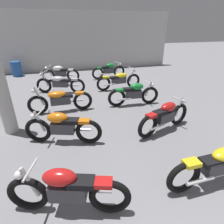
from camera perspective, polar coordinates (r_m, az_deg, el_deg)
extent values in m
cube|color=#BCBAB7|center=(12.77, -10.87, 20.94)|extent=(12.66, 0.24, 3.60)
torus|color=black|center=(3.43, -24.83, -22.34)|extent=(0.67, 0.32, 0.67)
torus|color=black|center=(3.12, -0.65, -25.17)|extent=(0.67, 0.32, 0.67)
cylinder|color=silver|center=(3.21, -24.37, -19.44)|extent=(0.25, 0.14, 0.56)
cube|color=#38383D|center=(3.14, -13.65, -22.98)|extent=(0.62, 0.41, 0.28)
ellipsoid|color=red|center=(2.96, -16.20, -19.11)|extent=(0.58, 0.43, 0.26)
cube|color=black|center=(2.94, -9.66, -20.87)|extent=(0.46, 0.35, 0.10)
cube|color=red|center=(2.90, -2.80, -21.33)|extent=(0.33, 0.28, 0.08)
cylinder|color=silver|center=(3.02, -24.23, -16.08)|extent=(0.19, 0.47, 0.04)
sphere|color=white|center=(3.18, -27.20, -17.18)|extent=(0.14, 0.14, 0.14)
cylinder|color=silver|center=(3.24, -5.33, -23.37)|extent=(0.54, 0.24, 0.07)
torus|color=black|center=(5.00, -22.19, -5.38)|extent=(0.67, 0.32, 0.67)
torus|color=black|center=(4.62, -7.30, -6.20)|extent=(0.67, 0.32, 0.67)
cylinder|color=silver|center=(4.85, -21.83, -2.79)|extent=(0.25, 0.14, 0.56)
cube|color=#38383D|center=(4.72, -15.19, -4.78)|extent=(0.62, 0.41, 0.28)
ellipsoid|color=orange|center=(4.62, -16.76, -1.72)|extent=(0.58, 0.43, 0.26)
cube|color=black|center=(4.56, -12.84, -2.74)|extent=(0.46, 0.36, 0.10)
cube|color=orange|center=(4.49, -8.77, -2.88)|extent=(0.33, 0.28, 0.08)
cylinder|color=silver|center=(4.72, -21.68, -0.04)|extent=(0.19, 0.47, 0.04)
sphere|color=white|center=(4.85, -23.60, -1.26)|extent=(0.14, 0.14, 0.14)
cylinder|color=silver|center=(4.78, -9.99, -5.45)|extent=(0.54, 0.24, 0.07)
torus|color=black|center=(6.57, -22.25, 2.02)|extent=(0.67, 0.12, 0.67)
torus|color=black|center=(6.52, -9.16, 3.50)|extent=(0.67, 0.12, 0.67)
cylinder|color=silver|center=(6.45, -22.01, 4.63)|extent=(0.27, 0.07, 0.66)
cube|color=#38383D|center=(6.46, -15.84, 3.59)|extent=(0.66, 0.25, 0.28)
ellipsoid|color=orange|center=(6.39, -16.97, 5.32)|extent=(0.61, 0.33, 0.22)
cube|color=black|center=(6.41, -14.03, 4.97)|extent=(0.40, 0.25, 0.10)
cube|color=orange|center=(6.40, -10.24, 5.89)|extent=(0.28, 0.20, 0.08)
cylinder|color=silver|center=(6.34, -21.93, 7.30)|extent=(0.05, 0.68, 0.04)
sphere|color=white|center=(6.41, -23.52, 6.05)|extent=(0.14, 0.14, 0.14)
cylinder|color=silver|center=(6.63, -11.42, 3.52)|extent=(0.55, 0.08, 0.07)
torus|color=black|center=(8.67, -20.57, 7.80)|extent=(0.67, 0.32, 0.67)
torus|color=black|center=(8.21, -10.78, 8.04)|extent=(0.67, 0.32, 0.67)
cylinder|color=silver|center=(8.56, -20.39, 9.79)|extent=(0.28, 0.15, 0.66)
cube|color=#38383D|center=(8.38, -15.89, 8.60)|extent=(0.70, 0.44, 0.28)
ellipsoid|color=#B7B7BC|center=(8.36, -16.74, 10.02)|extent=(0.67, 0.49, 0.22)
cube|color=black|center=(8.28, -14.54, 9.56)|extent=(0.46, 0.35, 0.10)
cube|color=#B7B7BC|center=(8.15, -11.65, 10.04)|extent=(0.33, 0.28, 0.08)
cylinder|color=silver|center=(8.47, -20.33, 11.82)|extent=(0.25, 0.66, 0.04)
sphere|color=white|center=(8.57, -21.47, 10.96)|extent=(0.14, 0.14, 0.14)
cylinder|color=silver|center=(8.39, -12.26, 8.16)|extent=(0.54, 0.24, 0.07)
torus|color=black|center=(10.38, -19.33, 10.75)|extent=(0.68, 0.27, 0.67)
torus|color=black|center=(10.08, -12.13, 11.19)|extent=(0.68, 0.27, 0.67)
cylinder|color=silver|center=(10.30, -19.11, 12.17)|extent=(0.25, 0.13, 0.56)
cube|color=#38383D|center=(10.19, -15.86, 11.53)|extent=(0.61, 0.37, 0.28)
ellipsoid|color=white|center=(10.15, -16.61, 13.02)|extent=(0.57, 0.40, 0.26)
cube|color=black|center=(10.09, -14.75, 12.70)|extent=(0.45, 0.33, 0.10)
cube|color=white|center=(10.03, -12.87, 12.82)|extent=(0.32, 0.26, 0.08)
cylinder|color=silver|center=(10.23, -18.99, 13.61)|extent=(0.15, 0.47, 0.04)
sphere|color=white|center=(10.32, -19.98, 12.86)|extent=(0.14, 0.14, 0.14)
cylinder|color=silver|center=(10.25, -13.41, 11.19)|extent=(0.55, 0.20, 0.07)
torus|color=black|center=(3.61, 21.55, -18.62)|extent=(0.67, 0.12, 0.67)
cube|color=#38383D|center=(4.00, 30.67, -14.08)|extent=(0.66, 0.25, 0.28)
cube|color=black|center=(3.77, 28.77, -13.38)|extent=(0.40, 0.24, 0.10)
cube|color=yellow|center=(3.48, 23.72, -14.51)|extent=(0.28, 0.20, 0.08)
cylinder|color=silver|center=(3.70, 26.00, -18.86)|extent=(0.55, 0.08, 0.07)
torus|color=black|center=(5.81, 20.26, -0.66)|extent=(0.67, 0.32, 0.67)
torus|color=black|center=(4.89, 11.16, -4.54)|extent=(0.67, 0.32, 0.67)
cylinder|color=silver|center=(5.65, 20.18, 1.50)|extent=(0.25, 0.14, 0.56)
cube|color=#38383D|center=(5.29, 16.24, -1.48)|extent=(0.62, 0.41, 0.28)
ellipsoid|color=red|center=(5.24, 17.32, 1.53)|extent=(0.58, 0.43, 0.26)
cube|color=black|center=(5.04, 14.90, -0.12)|extent=(0.46, 0.36, 0.10)
cube|color=red|center=(4.82, 12.30, -1.10)|extent=(0.33, 0.28, 0.08)
cylinder|color=silver|center=(5.50, 20.21, 3.83)|extent=(0.19, 0.47, 0.04)
sphere|color=white|center=(5.70, 21.22, 3.10)|extent=(0.14, 0.14, 0.14)
cylinder|color=silver|center=(4.99, 14.23, -4.48)|extent=(0.54, 0.24, 0.07)
torus|color=black|center=(7.10, 11.78, 5.16)|extent=(0.68, 0.15, 0.67)
torus|color=black|center=(6.69, 1.50, 4.43)|extent=(0.68, 0.15, 0.67)
cylinder|color=silver|center=(6.98, 11.37, 7.12)|extent=(0.25, 0.08, 0.56)
cube|color=#38383D|center=(6.83, 6.84, 5.61)|extent=(0.58, 0.27, 0.28)
ellipsoid|color=#197F33|center=(6.78, 7.77, 7.89)|extent=(0.54, 0.31, 0.26)
cube|color=black|center=(6.70, 5.13, 7.10)|extent=(0.41, 0.26, 0.10)
cube|color=#197F33|center=(6.61, 2.38, 6.92)|extent=(0.29, 0.22, 0.08)
cylinder|color=silver|center=(6.88, 11.09, 9.15)|extent=(0.06, 0.48, 0.04)
sphere|color=white|center=(7.00, 12.53, 8.26)|extent=(0.14, 0.14, 0.14)
cylinder|color=silver|center=(6.64, 3.87, 4.04)|extent=(0.55, 0.10, 0.07)
torus|color=black|center=(8.93, 6.70, 9.74)|extent=(0.68, 0.16, 0.67)
torus|color=black|center=(8.38, -2.65, 8.84)|extent=(0.68, 0.16, 0.67)
cylinder|color=silver|center=(8.81, 6.33, 11.64)|extent=(0.28, 0.09, 0.66)
cube|color=#38383D|center=(8.60, 2.18, 9.97)|extent=(0.68, 0.29, 0.28)
ellipsoid|color=yellow|center=(8.58, 2.83, 11.45)|extent=(0.62, 0.36, 0.22)
cube|color=black|center=(8.48, 0.79, 10.75)|extent=(0.42, 0.27, 0.10)
cube|color=yellow|center=(8.33, -2.02, 10.89)|extent=(0.29, 0.22, 0.08)
cylinder|color=silver|center=(8.72, 6.06, 13.59)|extent=(0.09, 0.68, 0.04)
sphere|color=white|center=(8.83, 7.22, 12.89)|extent=(0.14, 0.14, 0.14)
cylinder|color=silver|center=(8.34, -0.72, 8.64)|extent=(0.55, 0.11, 0.07)
torus|color=black|center=(10.78, 2.24, 12.65)|extent=(0.68, 0.18, 0.67)
torus|color=black|center=(10.32, -4.50, 12.01)|extent=(0.68, 0.18, 0.67)
cylinder|color=silver|center=(10.69, 1.86, 13.97)|extent=(0.25, 0.10, 0.56)
cube|color=#38383D|center=(10.51, -1.07, 12.89)|extent=(0.59, 0.30, 0.28)
ellipsoid|color=#197F33|center=(10.49, -0.55, 14.43)|extent=(0.55, 0.34, 0.26)
cube|color=black|center=(10.39, -2.24, 13.86)|extent=(0.42, 0.28, 0.10)
cube|color=#197F33|center=(10.29, -4.02, 13.69)|extent=(0.30, 0.23, 0.08)
cylinder|color=silver|center=(10.62, 1.58, 15.33)|extent=(0.09, 0.48, 0.04)
sphere|color=white|center=(10.72, 2.58, 14.76)|extent=(0.14, 0.14, 0.14)
cylinder|color=silver|center=(10.29, -2.92, 11.89)|extent=(0.55, 0.13, 0.07)
cylinder|color=#23519E|center=(12.35, -27.81, 11.90)|extent=(0.56, 0.56, 0.85)
torus|color=#23519E|center=(12.32, -27.97, 12.66)|extent=(0.59, 0.59, 0.03)
torus|color=#23519E|center=(12.38, -27.65, 11.14)|extent=(0.59, 0.59, 0.03)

